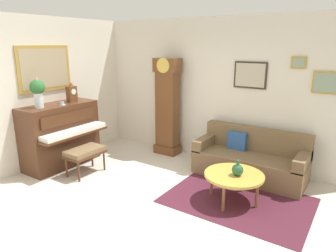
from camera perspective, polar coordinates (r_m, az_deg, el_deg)
ground_plane at (r=4.69m, az=-5.47°, el=-15.02°), size 6.40×6.00×0.10m
wall_left at (r=6.13m, az=-25.09°, el=5.40°), size 0.13×4.90×2.80m
wall_back at (r=6.15m, az=8.62°, el=6.63°), size 5.30×0.13×2.80m
area_rug at (r=4.87m, az=12.88°, el=-13.38°), size 2.10×1.50×0.01m
piano at (r=6.21m, az=-19.38°, el=-1.52°), size 0.87×1.44×1.20m
piano_bench at (r=5.70m, az=-15.28°, el=-4.81°), size 0.42×0.70×0.48m
grandfather_clock at (r=6.40m, az=-0.11°, el=3.14°), size 0.52×0.34×2.03m
couch at (r=5.64m, az=15.16°, el=-6.03°), size 1.90×0.80×0.84m
coffee_table at (r=4.68m, az=12.26°, el=-9.11°), size 0.88×0.88×0.44m
mantel_clock at (r=6.24m, az=-17.59°, el=5.93°), size 0.13×0.18×0.38m
flower_vase at (r=5.81m, az=-23.22°, el=6.20°), size 0.26×0.26×0.58m
teacup at (r=5.96m, az=-19.21°, el=3.94°), size 0.12×0.12×0.06m
green_jug at (r=4.59m, az=12.89°, el=-8.01°), size 0.17×0.17×0.24m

